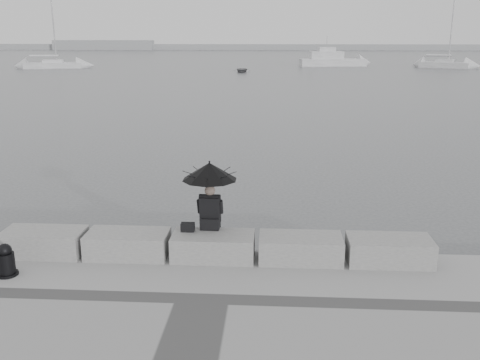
# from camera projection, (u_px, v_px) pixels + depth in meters

# --- Properties ---
(ground) EXTENTS (360.00, 360.00, 0.00)m
(ground) POSITION_uv_depth(u_px,v_px,m) (216.00, 272.00, 11.09)
(ground) COLOR #45484A
(ground) RESTS_ON ground
(stone_block_far_left) EXTENTS (1.60, 0.80, 0.50)m
(stone_block_far_left) POSITION_uv_depth(u_px,v_px,m) (44.00, 242.00, 10.66)
(stone_block_far_left) COLOR slate
(stone_block_far_left) RESTS_ON promenade
(stone_block_left) EXTENTS (1.60, 0.80, 0.50)m
(stone_block_left) POSITION_uv_depth(u_px,v_px,m) (128.00, 244.00, 10.56)
(stone_block_left) COLOR slate
(stone_block_left) RESTS_ON promenade
(stone_block_centre) EXTENTS (1.60, 0.80, 0.50)m
(stone_block_centre) POSITION_uv_depth(u_px,v_px,m) (213.00, 246.00, 10.46)
(stone_block_centre) COLOR slate
(stone_block_centre) RESTS_ON promenade
(stone_block_right) EXTENTS (1.60, 0.80, 0.50)m
(stone_block_right) POSITION_uv_depth(u_px,v_px,m) (300.00, 248.00, 10.36)
(stone_block_right) COLOR slate
(stone_block_right) RESTS_ON promenade
(stone_block_far_right) EXTENTS (1.60, 0.80, 0.50)m
(stone_block_far_right) POSITION_uv_depth(u_px,v_px,m) (389.00, 251.00, 10.26)
(stone_block_far_right) COLOR slate
(stone_block_far_right) RESTS_ON promenade
(seated_person) EXTENTS (1.09, 1.09, 1.39)m
(seated_person) POSITION_uv_depth(u_px,v_px,m) (210.00, 181.00, 10.47)
(seated_person) COLOR black
(seated_person) RESTS_ON stone_block_centre
(bag) EXTENTS (0.27, 0.15, 0.17)m
(bag) POSITION_uv_depth(u_px,v_px,m) (188.00, 227.00, 10.54)
(bag) COLOR black
(bag) RESTS_ON stone_block_centre
(mooring_bollard) EXTENTS (0.39, 0.39, 0.62)m
(mooring_bollard) POSITION_uv_depth(u_px,v_px,m) (6.00, 262.00, 9.70)
(mooring_bollard) COLOR black
(mooring_bollard) RESTS_ON promenade
(distant_landmass) EXTENTS (180.00, 8.00, 2.80)m
(distant_landmass) POSITION_uv_depth(u_px,v_px,m) (243.00, 47.00, 160.03)
(distant_landmass) COLOR gray
(distant_landmass) RESTS_ON ground
(sailboat_left) EXTENTS (8.19, 4.32, 12.90)m
(sailboat_left) POSITION_uv_depth(u_px,v_px,m) (53.00, 65.00, 75.49)
(sailboat_left) COLOR white
(sailboat_left) RESTS_ON ground
(sailboat_right) EXTENTS (7.11, 5.55, 12.90)m
(sailboat_right) POSITION_uv_depth(u_px,v_px,m) (445.00, 64.00, 76.40)
(sailboat_right) COLOR white
(sailboat_right) RESTS_ON ground
(motor_cruiser) EXTENTS (10.07, 4.15, 4.50)m
(motor_cruiser) POSITION_uv_depth(u_px,v_px,m) (333.00, 60.00, 80.28)
(motor_cruiser) COLOR white
(motor_cruiser) RESTS_ON ground
(dinghy) EXTENTS (3.17, 1.37, 0.53)m
(dinghy) POSITION_uv_depth(u_px,v_px,m) (242.00, 70.00, 68.02)
(dinghy) COLOR slate
(dinghy) RESTS_ON ground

